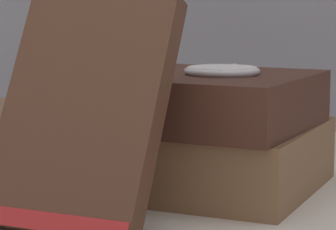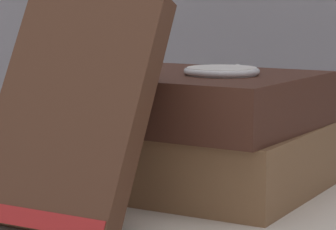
{
  "view_description": "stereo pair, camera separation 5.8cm",
  "coord_description": "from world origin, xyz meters",
  "views": [
    {
      "loc": [
        0.26,
        -0.53,
        0.15
      ],
      "look_at": [
        0.0,
        0.02,
        0.06
      ],
      "focal_mm": 85.0,
      "sensor_mm": 36.0,
      "label": 1
    },
    {
      "loc": [
        0.31,
        -0.51,
        0.15
      ],
      "look_at": [
        0.0,
        0.02,
        0.06
      ],
      "focal_mm": 85.0,
      "sensor_mm": 36.0,
      "label": 2
    }
  ],
  "objects": [
    {
      "name": "book_flat_top",
      "position": [
        0.01,
        0.04,
        0.07
      ],
      "size": [
        0.19,
        0.16,
        0.04
      ],
      "rotation": [
        0.0,
        0.0,
        -0.04
      ],
      "color": "#422319",
      "rests_on": "book_flat_bottom"
    },
    {
      "name": "pocket_watch",
      "position": [
        0.04,
        0.04,
        0.1
      ],
      "size": [
        0.06,
        0.06,
        0.01
      ],
      "color": "white",
      "rests_on": "book_flat_top"
    },
    {
      "name": "book_flat_bottom",
      "position": [
        0.01,
        0.05,
        0.03
      ],
      "size": [
        0.19,
        0.17,
        0.05
      ],
      "rotation": [
        0.0,
        0.0,
        -0.0
      ],
      "color": "brown",
      "rests_on": "ground_plane"
    },
    {
      "name": "reading_glasses",
      "position": [
        -0.04,
        0.2,
        0.0
      ],
      "size": [
        0.1,
        0.07,
        0.0
      ],
      "rotation": [
        0.0,
        0.0,
        0.36
      ],
      "color": "black",
      "rests_on": "ground_plane"
    },
    {
      "name": "ground_plane",
      "position": [
        0.0,
        0.0,
        0.0
      ],
      "size": [
        3.0,
        3.0,
        0.0
      ],
      "primitive_type": "plane",
      "color": "beige"
    },
    {
      "name": "book_leaning_front",
      "position": [
        -0.01,
        -0.09,
        0.07
      ],
      "size": [
        0.11,
        0.09,
        0.15
      ],
      "rotation": [
        -0.47,
        0.0,
        0.0
      ],
      "color": "#4C2D1E",
      "rests_on": "ground_plane"
    }
  ]
}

